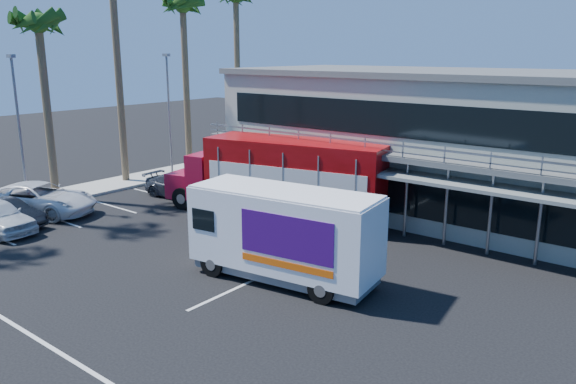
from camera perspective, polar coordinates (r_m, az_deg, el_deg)
The scene contains 14 objects.
ground at distance 21.60m, azimuth -9.76°, elevation -8.54°, with size 120.00×120.00×0.00m, color black.
building at distance 30.84m, azimuth 15.20°, elevation 5.08°, with size 22.40×12.00×7.30m.
curb_strip at distance 36.55m, azimuth -18.48°, elevation 0.48°, with size 3.00×32.00×0.16m, color #A5A399.
palm_c at distance 34.03m, azimuth -23.96°, elevation 14.59°, with size 2.80×2.80×10.75m.
palm_e at distance 39.65m, azimuth -10.61°, elevation 17.27°, with size 2.80×2.80×12.25m.
palm_f at distance 43.79m, azimuth -5.31°, elevation 18.30°, with size 2.80×2.80×13.25m.
light_pole_near at distance 32.71m, azimuth -25.66°, elevation 6.17°, with size 0.50×0.25×8.09m.
light_pole_far at distance 38.09m, azimuth -11.99°, elevation 8.19°, with size 0.50×0.25×8.09m.
red_truck at distance 28.31m, azimuth -0.64°, elevation 1.80°, with size 12.18×5.06×4.00m.
white_van at distance 20.45m, azimuth -0.40°, elevation -4.20°, with size 7.28×3.34×3.43m.
parked_car_b at distance 30.15m, azimuth -26.67°, elevation -1.99°, with size 1.39×4.00×1.32m, color black.
parked_car_c at distance 31.76m, azimuth -23.93°, elevation -0.63°, with size 2.72×5.90×1.64m, color silver.
parked_car_d at distance 33.01m, azimuth -10.98°, elevation 0.57°, with size 1.83×4.51×1.31m, color #292E37.
parked_car_e at distance 34.18m, azimuth -8.66°, elevation 1.16°, with size 1.58×3.94×1.34m, color gray.
Camera 1 is at (15.09, -13.06, 8.26)m, focal length 35.00 mm.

